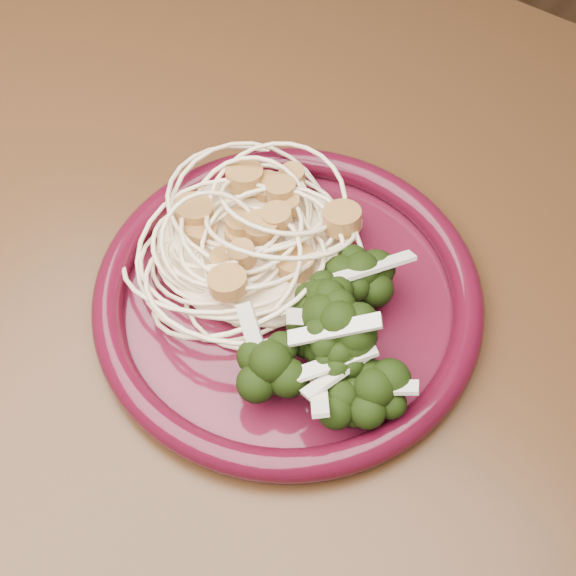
# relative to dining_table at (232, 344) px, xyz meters

# --- Properties ---
(dining_table) EXTENTS (1.20, 0.80, 0.75)m
(dining_table) POSITION_rel_dining_table_xyz_m (0.00, 0.00, 0.00)
(dining_table) COLOR #472814
(dining_table) RESTS_ON ground
(dinner_plate) EXTENTS (0.35, 0.35, 0.02)m
(dinner_plate) POSITION_rel_dining_table_xyz_m (0.05, 0.01, 0.11)
(dinner_plate) COLOR #440C1B
(dinner_plate) RESTS_ON dining_table
(spaghetti_pile) EXTENTS (0.18, 0.17, 0.03)m
(spaghetti_pile) POSITION_rel_dining_table_xyz_m (0.01, 0.02, 0.12)
(spaghetti_pile) COLOR beige
(spaghetti_pile) RESTS_ON dinner_plate
(scallop_cluster) EXTENTS (0.17, 0.17, 0.04)m
(scallop_cluster) POSITION_rel_dining_table_xyz_m (0.01, 0.02, 0.16)
(scallop_cluster) COLOR #AF7F43
(scallop_cluster) RESTS_ON spaghetti_pile
(broccoli_pile) EXTENTS (0.14, 0.17, 0.05)m
(broccoli_pile) POSITION_rel_dining_table_xyz_m (0.10, -0.02, 0.13)
(broccoli_pile) COLOR black
(broccoli_pile) RESTS_ON dinner_plate
(onion_garnish) EXTENTS (0.09, 0.11, 0.05)m
(onion_garnish) POSITION_rel_dining_table_xyz_m (0.10, -0.02, 0.16)
(onion_garnish) COLOR beige
(onion_garnish) RESTS_ON broccoli_pile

